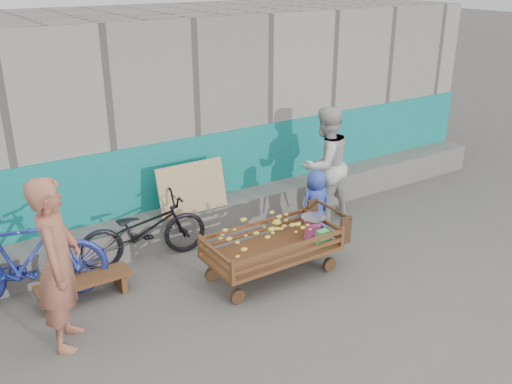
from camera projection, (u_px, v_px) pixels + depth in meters
ground at (264, 323)px, 6.26m from camera, size 80.00×80.00×0.00m
building_wall at (119, 116)px, 8.86m from camera, size 12.00×3.50×3.00m
banana_cart at (270, 239)px, 7.00m from camera, size 1.81×0.83×0.77m
bench at (84, 284)px, 6.64m from camera, size 1.09×0.33×0.27m
vendor_man at (59, 264)px, 5.62m from camera, size 0.68×0.79×1.84m
woman at (325, 165)px, 8.50m from camera, size 0.91×0.74×1.76m
child at (316, 204)px, 8.10m from camera, size 0.49×0.32×0.99m
bicycle_dark at (143, 230)px, 7.42m from camera, size 1.75×0.77×0.89m
bicycle_blue at (23, 260)px, 6.45m from camera, size 1.92×0.96×1.11m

